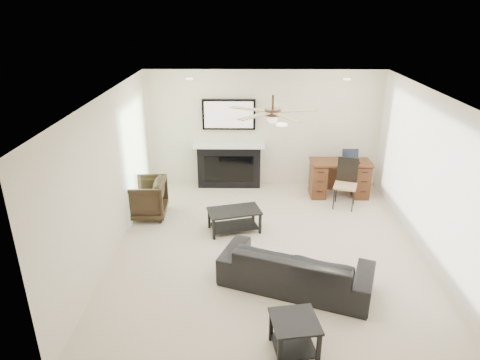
{
  "coord_description": "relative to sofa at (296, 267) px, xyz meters",
  "views": [
    {
      "loc": [
        -0.41,
        -6.1,
        3.71
      ],
      "look_at": [
        -0.48,
        0.31,
        1.08
      ],
      "focal_mm": 32.0,
      "sensor_mm": 36.0,
      "label": 1
    }
  ],
  "objects": [
    {
      "name": "desk_chair",
      "position": [
        1.24,
        2.59,
        0.18
      ],
      "size": [
        0.54,
        0.55,
        0.97
      ],
      "primitive_type": "cube",
      "rotation": [
        0.0,
        0.0,
        -0.32
      ],
      "color": "black",
      "rests_on": "ground"
    },
    {
      "name": "end_table_near",
      "position": [
        -0.15,
        -1.25,
        -0.08
      ],
      "size": [
        0.59,
        0.59,
        0.45
      ],
      "primitive_type": "cube",
      "rotation": [
        0.0,
        0.0,
        0.16
      ],
      "color": "black",
      "rests_on": "ground"
    },
    {
      "name": "room_shell",
      "position": [
        -0.13,
        1.1,
        1.38
      ],
      "size": [
        5.5,
        5.54,
        2.52
      ],
      "color": "beige",
      "rests_on": "ground"
    },
    {
      "name": "fireplace_unit",
      "position": [
        -1.06,
        3.61,
        0.65
      ],
      "size": [
        1.52,
        0.34,
        1.91
      ],
      "primitive_type": "cube",
      "color": "black",
      "rests_on": "ground"
    },
    {
      "name": "laptop",
      "position": [
        1.44,
        3.12,
        0.57
      ],
      "size": [
        0.33,
        0.24,
        0.23
      ],
      "primitive_type": "cube",
      "color": "black",
      "rests_on": "desk"
    },
    {
      "name": "desk",
      "position": [
        1.24,
        3.14,
        0.07
      ],
      "size": [
        1.22,
        0.56,
        0.76
      ],
      "primitive_type": "cube",
      "color": "#3C1F0F",
      "rests_on": "ground"
    },
    {
      "name": "end_table_left",
      "position": [
        -3.15,
        1.1,
        -0.08
      ],
      "size": [
        0.53,
        0.53,
        0.45
      ],
      "primitive_type": "cube",
      "rotation": [
        0.0,
        0.0,
        -0.05
      ],
      "color": "black",
      "rests_on": "ground"
    },
    {
      "name": "armchair",
      "position": [
        -2.6,
        2.15,
        0.06
      ],
      "size": [
        0.84,
        0.82,
        0.73
      ],
      "primitive_type": "imported",
      "rotation": [
        0.0,
        0.0,
        -1.52
      ],
      "color": "black",
      "rests_on": "ground"
    },
    {
      "name": "coffee_table",
      "position": [
        -0.9,
        1.6,
        -0.11
      ],
      "size": [
        1.0,
        0.72,
        0.4
      ],
      "primitive_type": "cube",
      "rotation": [
        0.0,
        0.0,
        0.27
      ],
      "color": "black",
      "rests_on": "ground"
    },
    {
      "name": "sofa",
      "position": [
        0.0,
        0.0,
        0.0
      ],
      "size": [
        2.25,
        1.5,
        0.61
      ],
      "primitive_type": "imported",
      "rotation": [
        0.0,
        0.0,
        2.79
      ],
      "color": "black",
      "rests_on": "ground"
    }
  ]
}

